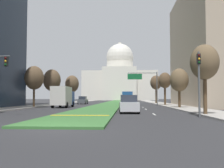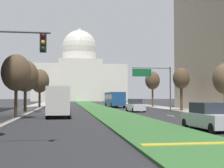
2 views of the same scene
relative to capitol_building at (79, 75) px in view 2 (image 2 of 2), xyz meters
The scene contains 18 objects.
ground_plane 64.81m from the capitol_building, 90.00° to the right, with size 284.10×284.10×0.00m, color #2B2B2D.
grass_median 71.16m from the capitol_building, 90.00° to the right, with size 5.10×116.22×0.14m, color #386B33.
median_curb_nose 121.40m from the capitol_building, 90.00° to the right, with size 4.59×0.50×0.04m, color gold.
lane_dashes_right 97.83m from the capitol_building, 86.34° to the right, with size 0.16×42.95×0.01m.
sidewalk_left 78.44m from the capitol_building, 98.79° to the right, with size 4.00×116.22×0.15m, color #9E9991.
sidewalk_right 78.44m from the capitol_building, 81.21° to the right, with size 4.00×116.22×0.15m, color #9E9991.
capitol_building is the anchor object (origin of this frame).
overhead_guide_sign 91.88m from the capitol_building, 85.39° to the right, with size 5.82×0.20×6.50m.
street_tree_left_mid 103.77m from the capitol_building, 95.74° to the right, with size 2.88×2.88×6.34m.
street_tree_left_far 92.63m from the capitol_building, 96.83° to the right, with size 3.41×3.41×7.06m.
street_tree_right_far 92.91m from the capitol_building, 83.20° to the right, with size 2.41×2.41×6.31m.
street_tree_left_distant 76.57m from the capitol_building, 97.92° to the right, with size 3.54×3.54×7.27m.
street_tree_right_distant 78.27m from the capitol_building, 81.91° to the right, with size 2.83×2.83×7.01m.
sedan_lead_stopped 115.26m from the capitol_building, 88.07° to the right, with size 2.10×4.68×1.81m.
sedan_midblock 92.66m from the capitol_building, 87.41° to the right, with size 2.05×4.20×1.82m.
sedan_distant 83.18m from the capitol_building, 94.50° to the right, with size 1.88×4.70×1.80m.
box_truck_delivery 102.25m from the capitol_building, 93.54° to the right, with size 2.40×6.40×3.20m.
city_bus 75.51m from the capitol_building, 87.04° to the right, with size 2.62×11.00×2.95m.
Camera 2 is at (-5.43, -5.09, 2.26)m, focal length 48.13 mm.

